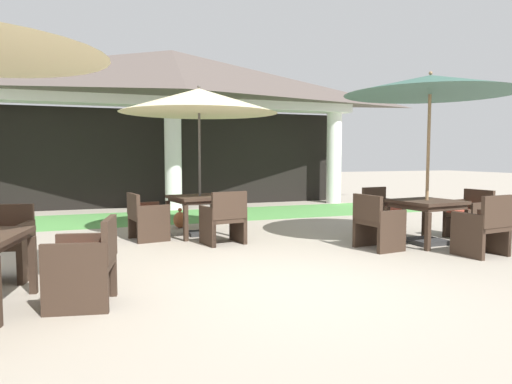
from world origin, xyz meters
TOP-DOWN VIEW (x-y plane):
  - ground_plane at (0.00, 0.00)m, footprint 60.00×60.00m
  - background_pavilion at (0.00, 7.69)m, footprint 10.85×2.52m
  - lawn_strip at (0.00, 6.12)m, footprint 12.65×2.47m
  - patio_table_near_foreground at (2.97, 1.40)m, footprint 1.04×1.04m
  - patio_umbrella_near_foreground at (2.97, 1.40)m, footprint 2.71×2.71m
  - patio_chair_near_foreground_north at (2.85, 2.43)m, footprint 0.61×0.61m
  - patio_chair_near_foreground_south at (3.09, 0.36)m, footprint 0.68×0.61m
  - patio_chair_near_foreground_west at (1.94, 1.28)m, footprint 0.58×0.68m
  - patio_chair_near_foreground_east at (4.00, 1.52)m, footprint 0.63×0.66m
  - patio_chair_mid_left_east at (-2.25, 0.02)m, footprint 0.69×0.70m
  - patio_chair_mid_left_north at (-3.11, 1.31)m, footprint 0.64×0.61m
  - patio_table_mid_right at (-0.28, 3.48)m, footprint 1.11×1.11m
  - patio_umbrella_mid_right at (-0.28, 3.48)m, footprint 2.78×2.78m
  - patio_chair_mid_right_west at (-1.25, 3.33)m, footprint 0.65×0.71m
  - patio_chair_mid_right_south at (-0.13, 2.51)m, footprint 0.70×0.62m
  - terracotta_urn at (-0.46, 4.42)m, footprint 0.26×0.26m

SIDE VIEW (x-z plane):
  - ground_plane at x=0.00m, z-range 0.00..0.00m
  - lawn_strip at x=0.00m, z-range 0.00..0.01m
  - terracotta_urn at x=-0.46m, z-range -0.04..0.36m
  - patio_chair_mid_right_west at x=-1.25m, z-range -0.01..0.78m
  - patio_chair_near_foreground_north at x=2.85m, z-range -0.03..0.82m
  - patio_chair_mid_left_east at x=-2.25m, z-range -0.02..0.82m
  - patio_chair_mid_right_south at x=-0.13m, z-range -0.03..0.83m
  - patio_chair_near_foreground_east at x=4.00m, z-range -0.02..0.82m
  - patio_chair_near_foreground_south at x=3.09m, z-range -0.04..0.85m
  - patio_chair_near_foreground_west at x=1.94m, z-range -0.01..0.83m
  - patio_chair_mid_left_north at x=-3.11m, z-range -0.02..0.84m
  - patio_table_near_foreground at x=2.97m, z-range 0.26..0.97m
  - patio_table_mid_right at x=-0.28m, z-range 0.26..0.97m
  - patio_umbrella_mid_right at x=-0.28m, z-range 1.05..3.72m
  - patio_umbrella_near_foreground at x=2.97m, z-range 1.14..3.91m
  - background_pavilion at x=0.00m, z-range 1.11..5.25m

